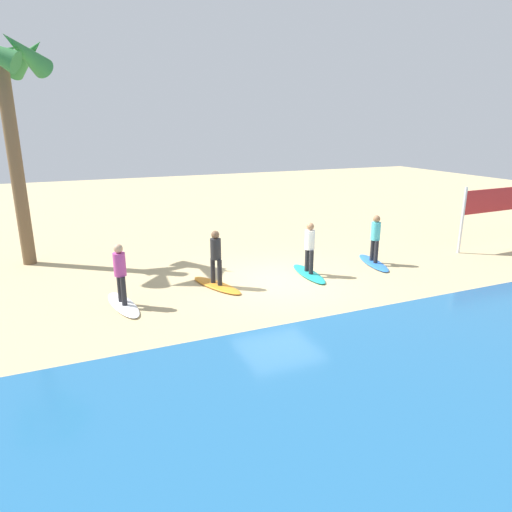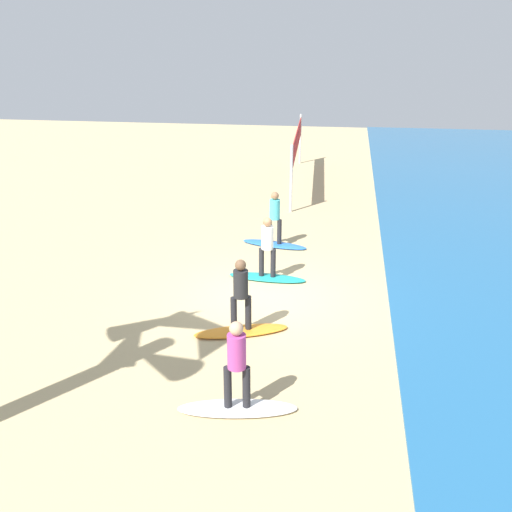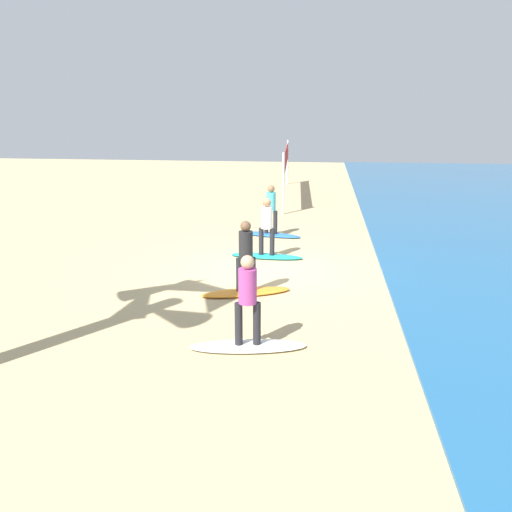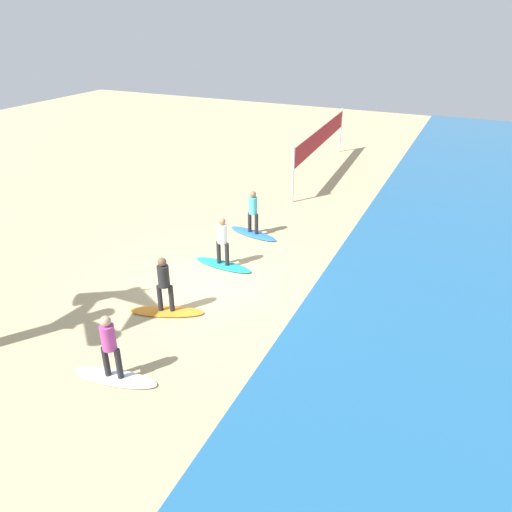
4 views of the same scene
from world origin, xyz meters
The scene contains 10 objects.
ground_plane centered at (0.00, 0.00, 0.00)m, with size 60.00×60.00×0.00m, color tan.
surfboard_blue centered at (-3.81, -0.32, 0.04)m, with size 2.10×0.56×0.09m, color blue.
surfer_blue centered at (-3.81, -0.32, 1.04)m, with size 0.32×0.45×1.64m.
surfboard_teal centered at (-1.14, -0.16, 0.04)m, with size 2.10×0.56×0.09m, color teal.
surfer_teal centered at (-1.14, -0.16, 1.04)m, with size 0.32×0.46×1.64m.
surfboard_orange centered at (1.95, -0.30, 0.04)m, with size 2.10×0.56×0.09m, color orange.
surfer_orange centered at (1.95, -0.30, 1.04)m, with size 0.32×0.44×1.64m.
surfboard_white centered at (4.75, 0.16, 0.04)m, with size 2.10×0.56×0.09m, color white.
surfer_white centered at (4.75, 0.16, 1.04)m, with size 0.32×0.46×1.64m.
volleyball_net centered at (-12.15, -0.45, 1.79)m, with size 9.09×0.57×2.50m.
Camera 2 is at (13.02, 1.83, 6.09)m, focal length 40.37 mm.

